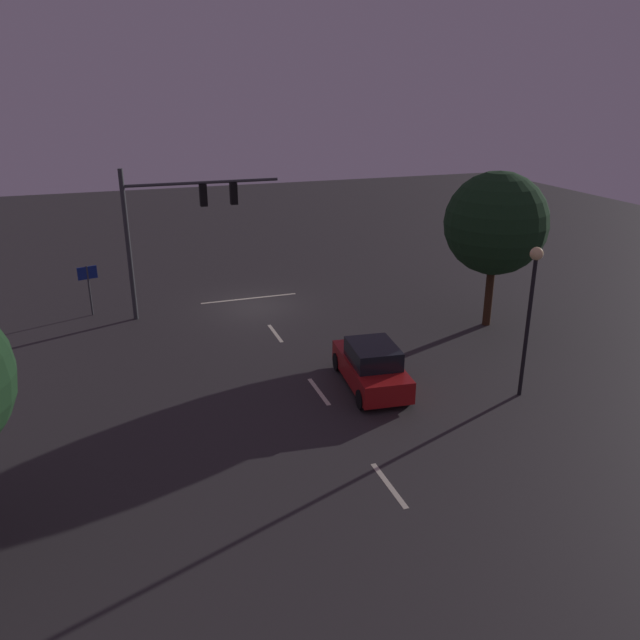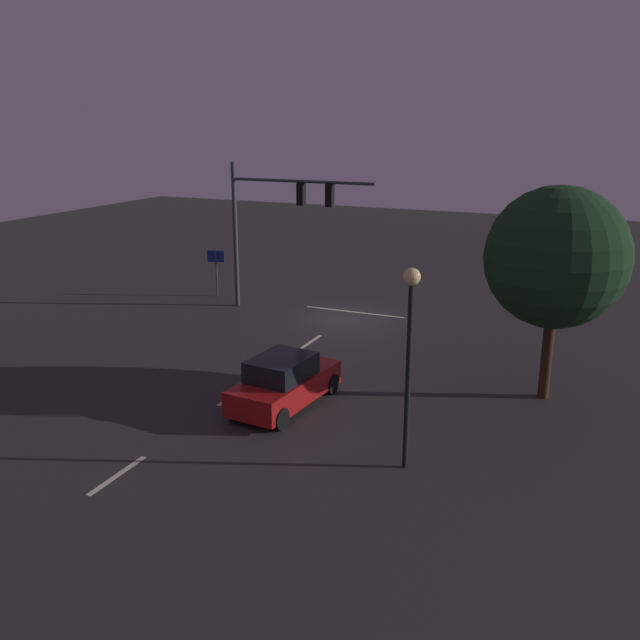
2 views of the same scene
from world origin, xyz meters
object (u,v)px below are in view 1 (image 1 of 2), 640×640
at_px(car_approaching, 371,366).
at_px(tree_left_near, 496,224).
at_px(route_sign, 88,280).
at_px(traffic_signal_assembly, 176,215).
at_px(street_lamp_left_kerb, 531,295).

relative_size(car_approaching, tree_left_near, 0.65).
height_order(route_sign, tree_left_near, tree_left_near).
height_order(traffic_signal_assembly, car_approaching, traffic_signal_assembly).
distance_m(traffic_signal_assembly, car_approaching, 12.21).
bearing_deg(traffic_signal_assembly, car_approaching, 118.32).
bearing_deg(route_sign, car_approaching, 130.26).
bearing_deg(street_lamp_left_kerb, route_sign, -43.67).
relative_size(car_approaching, route_sign, 1.83).
xyz_separation_m(traffic_signal_assembly, route_sign, (4.16, -1.21, -3.00)).
distance_m(street_lamp_left_kerb, route_sign, 19.99).
height_order(traffic_signal_assembly, route_sign, traffic_signal_assembly).
height_order(street_lamp_left_kerb, route_sign, street_lamp_left_kerb).
xyz_separation_m(car_approaching, tree_left_near, (-7.56, -4.11, 3.91)).
distance_m(route_sign, tree_left_near, 18.89).
distance_m(car_approaching, route_sign, 14.93).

